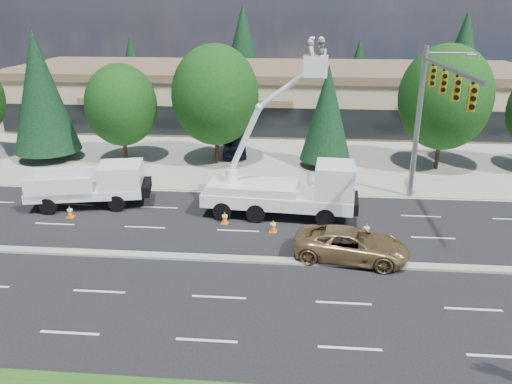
# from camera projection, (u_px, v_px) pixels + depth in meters

# --- Properties ---
(ground) EXTENTS (140.00, 140.00, 0.00)m
(ground) POSITION_uv_depth(u_px,v_px,m) (230.00, 260.00, 23.17)
(ground) COLOR black
(ground) RESTS_ON ground
(concrete_apron) EXTENTS (140.00, 22.00, 0.01)m
(concrete_apron) POSITION_uv_depth(u_px,v_px,m) (262.00, 146.00, 41.83)
(concrete_apron) COLOR #99978B
(concrete_apron) RESTS_ON ground
(road_median) EXTENTS (120.00, 0.55, 0.12)m
(road_median) POSITION_uv_depth(u_px,v_px,m) (230.00, 259.00, 23.15)
(road_median) COLOR #99978B
(road_median) RESTS_ON ground
(strip_mall) EXTENTS (50.40, 15.40, 5.50)m
(strip_mall) POSITION_uv_depth(u_px,v_px,m) (270.00, 93.00, 50.15)
(strip_mall) COLOR tan
(strip_mall) RESTS_ON ground
(tree_front_b) EXTENTS (4.86, 4.86, 9.58)m
(tree_front_b) POSITION_uv_depth(u_px,v_px,m) (41.00, 92.00, 36.66)
(tree_front_b) COLOR #332114
(tree_front_b) RESTS_ON ground
(tree_front_c) EXTENTS (5.24, 5.24, 7.27)m
(tree_front_c) POSITION_uv_depth(u_px,v_px,m) (121.00, 105.00, 36.49)
(tree_front_c) COLOR #332114
(tree_front_c) RESTS_ON ground
(tree_front_d) EXTENTS (6.26, 6.26, 8.69)m
(tree_front_d) POSITION_uv_depth(u_px,v_px,m) (215.00, 95.00, 35.63)
(tree_front_d) COLOR #332114
(tree_front_d) RESTS_ON ground
(tree_front_e) EXTENTS (3.72, 3.72, 7.33)m
(tree_front_e) POSITION_uv_depth(u_px,v_px,m) (327.00, 113.00, 35.39)
(tree_front_e) COLOR #332114
(tree_front_e) RESTS_ON ground
(tree_front_f) EXTENTS (6.33, 6.33, 8.79)m
(tree_front_f) POSITION_uv_depth(u_px,v_px,m) (445.00, 98.00, 34.31)
(tree_front_f) COLOR #332114
(tree_front_f) RESTS_ON ground
(tree_back_a) EXTENTS (3.96, 3.96, 7.80)m
(tree_back_a) POSITION_uv_depth(u_px,v_px,m) (132.00, 65.00, 62.36)
(tree_back_a) COLOR #332114
(tree_back_a) RESTS_ON ground
(tree_back_b) EXTENTS (5.80, 5.80, 11.42)m
(tree_back_b) POSITION_uv_depth(u_px,v_px,m) (243.00, 49.00, 60.54)
(tree_back_b) COLOR #332114
(tree_back_b) RESTS_ON ground
(tree_back_c) EXTENTS (3.82, 3.82, 7.52)m
(tree_back_c) POSITION_uv_depth(u_px,v_px,m) (358.00, 68.00, 60.14)
(tree_back_c) COLOR #332114
(tree_back_c) RESTS_ON ground
(tree_back_d) EXTENTS (5.50, 5.50, 10.85)m
(tree_back_d) POSITION_uv_depth(u_px,v_px,m) (463.00, 54.00, 58.55)
(tree_back_d) COLOR #332114
(tree_back_d) RESTS_ON ground
(signal_mast) EXTENTS (2.76, 10.16, 9.00)m
(signal_mast) POSITION_uv_depth(u_px,v_px,m) (430.00, 105.00, 26.81)
(signal_mast) COLOR gray
(signal_mast) RESTS_ON ground
(utility_pickup) EXTENTS (6.85, 3.66, 2.49)m
(utility_pickup) POSITION_uv_depth(u_px,v_px,m) (95.00, 189.00, 29.17)
(utility_pickup) COLOR white
(utility_pickup) RESTS_ON ground
(bucket_truck) EXTENTS (8.47, 3.24, 9.66)m
(bucket_truck) POSITION_uv_depth(u_px,v_px,m) (290.00, 182.00, 27.31)
(bucket_truck) COLOR white
(bucket_truck) RESTS_ON ground
(traffic_cone_a) EXTENTS (0.40, 0.40, 0.70)m
(traffic_cone_a) POSITION_uv_depth(u_px,v_px,m) (70.00, 211.00, 27.74)
(traffic_cone_a) COLOR orange
(traffic_cone_a) RESTS_ON ground
(traffic_cone_b) EXTENTS (0.40, 0.40, 0.70)m
(traffic_cone_b) POSITION_uv_depth(u_px,v_px,m) (225.00, 218.00, 26.94)
(traffic_cone_b) COLOR orange
(traffic_cone_b) RESTS_ON ground
(traffic_cone_c) EXTENTS (0.40, 0.40, 0.70)m
(traffic_cone_c) POSITION_uv_depth(u_px,v_px,m) (273.00, 226.00, 25.93)
(traffic_cone_c) COLOR orange
(traffic_cone_c) RESTS_ON ground
(traffic_cone_d) EXTENTS (0.40, 0.40, 0.70)m
(traffic_cone_d) POSITION_uv_depth(u_px,v_px,m) (366.00, 229.00, 25.50)
(traffic_cone_d) COLOR orange
(traffic_cone_d) RESTS_ON ground
(minivan) EXTENTS (5.54, 3.18, 1.45)m
(minivan) POSITION_uv_depth(u_px,v_px,m) (351.00, 245.00, 23.02)
(minivan) COLOR #99794A
(minivan) RESTS_ON ground
(parked_car_west) EXTENTS (2.42, 4.77, 1.56)m
(parked_car_west) POSITION_uv_depth(u_px,v_px,m) (234.00, 145.00, 39.34)
(parked_car_west) COLOR black
(parked_car_west) RESTS_ON ground
(parked_car_east) EXTENTS (1.76, 4.12, 1.32)m
(parked_car_east) POSITION_uv_depth(u_px,v_px,m) (335.00, 140.00, 41.12)
(parked_car_east) COLOR black
(parked_car_east) RESTS_ON ground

